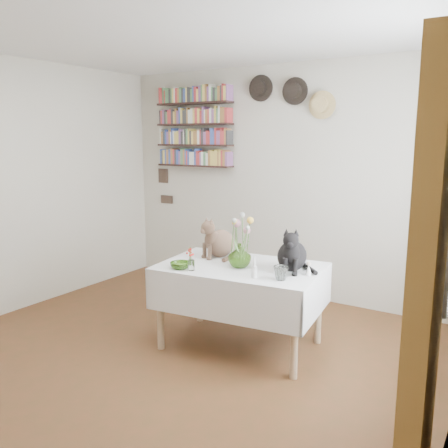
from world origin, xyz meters
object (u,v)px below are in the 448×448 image
Objects in this scene: dining_table at (241,286)px; tabby_cat at (221,236)px; black_cat at (292,248)px; flower_vase at (240,255)px; bookshelf_unit at (194,128)px.

tabby_cat is at bearing 151.01° from dining_table.
tabby_cat is (-0.31, 0.17, 0.35)m from dining_table.
black_cat is at bearing 13.67° from dining_table.
tabby_cat reaches higher than flower_vase.
tabby_cat is 0.40m from flower_vase.
bookshelf_unit is (-1.45, 1.36, 1.32)m from dining_table.
flower_vase is at bearing -179.49° from black_cat.
bookshelf_unit reaches higher than dining_table.
tabby_cat is at bearing 146.35° from flower_vase.
bookshelf_unit is (-1.14, 1.19, 0.96)m from tabby_cat.
black_cat is 0.43m from flower_vase.
bookshelf_unit reaches higher than black_cat.
dining_table is 0.27m from flower_vase.
tabby_cat is 1.00× the size of black_cat.
dining_table is 1.39× the size of bookshelf_unit.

